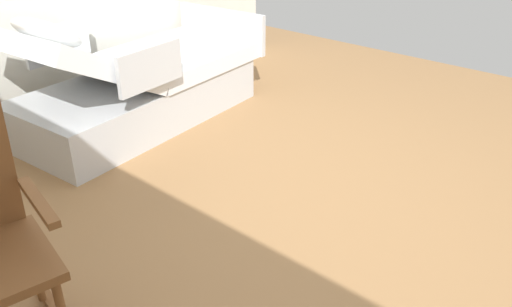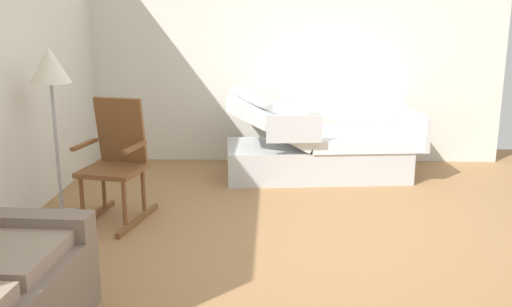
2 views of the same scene
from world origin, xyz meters
name	(u,v)px [view 2 (image 2 of 2)]	position (x,y,z in m)	size (l,w,h in m)	color
ground_plane	(302,246)	(0.00, 0.00, 0.00)	(6.58, 6.58, 0.00)	#9E7247
side_wall	(293,48)	(2.68, 0.00, 1.35)	(0.10, 4.93, 2.70)	silver
hospital_bed	(316,149)	(1.97, -0.25, 0.31)	(1.14, 2.14, 1.04)	silver
rocking_chair	(116,162)	(0.57, 1.57, 0.50)	(0.84, 0.62, 1.05)	brown
floor_lamp	(51,77)	(0.59, 2.08, 1.23)	(0.34, 0.34, 1.48)	#B2B5BA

